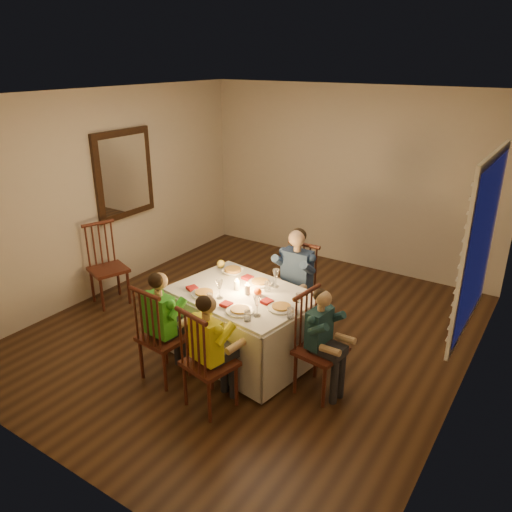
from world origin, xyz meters
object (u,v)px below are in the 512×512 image
Objects in this scene: child_yellow at (211,404)px; chair_adult at (294,328)px; adult at (294,328)px; chair_near_right at (211,404)px; serving_bowl at (233,272)px; chair_near_left at (167,376)px; child_green at (167,376)px; dining_table at (243,311)px; chair_extra at (112,302)px; chair_end at (318,391)px; child_teal at (318,391)px.

chair_adult is at bearing -77.17° from child_yellow.
adult is at bearing -90.01° from chair_adult.
chair_near_right is 4.41× the size of serving_bowl.
chair_near_left is 0.00m from child_green.
chair_near_right is (0.22, -0.83, -0.53)m from dining_table.
adult is at bearing -106.85° from chair_near_left.
chair_end is at bearing -73.77° from chair_extra.
child_teal is at bearing -49.42° from adult.
dining_table is 1.49× the size of chair_extra.
chair_near_left is 1.86m from chair_extra.
chair_extra reaches higher than chair_near_left.
chair_end is 1.18m from adult.
child_yellow is (0.64, -0.10, 0.00)m from chair_near_left.
child_teal is at bearing -150.97° from chair_near_left.
chair_near_left is at bearing 2.80° from child_yellow.
child_teal is (1.36, 0.62, 0.00)m from child_green.
dining_table is 1.55× the size of chair_near_right.
dining_table is at bearing 90.17° from chair_end.
chair_end is at bearing -49.42° from adult.
chair_extra is 0.94× the size of child_yellow.
chair_extra is at bearing 93.66° from chair_end.
dining_table is 1.01m from child_yellow.
adult is at bearing -77.17° from chair_near_right.
adult is (2.28, 0.72, 0.00)m from chair_extra.
chair_end is 1.50m from child_green.
chair_end is at bearing -49.42° from chair_adult.
dining_table is at bearing -102.81° from adult.
serving_bowl reaches higher than chair_extra.
dining_table reaches higher than chair_end.
chair_near_right is 0.89× the size of child_green.
child_green is (0.00, 0.00, 0.00)m from chair_near_left.
chair_near_right is 1.48m from serving_bowl.
serving_bowl is at bearing -52.42° from child_yellow.
chair_near_right is (0.04, -1.61, 0.00)m from chair_adult.
chair_near_right is 2.48m from chair_extra.
child_green is (-0.64, 0.10, 0.00)m from chair_near_right.
child_green is at bearing -111.07° from dining_table.
chair_near_right and chair_end have the same top height.
chair_end is 0.00m from child_teal.
child_green is (1.68, -0.80, 0.00)m from chair_extra.
child_green reaches higher than chair_adult.
child_yellow is (0.00, 0.00, 0.00)m from chair_near_right.
chair_adult is 1.63m from chair_near_left.
adult is 1.63m from child_green.
child_teal is (3.04, -0.18, 0.00)m from chair_extra.
chair_near_left is at bearing 121.46° from child_teal.
chair_near_left and chair_end have the same top height.
adult is (-0.04, 1.61, 0.00)m from chair_near_right.
serving_bowl is (0.08, 1.04, 0.77)m from child_green.
chair_adult is 2.39m from chair_extra.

